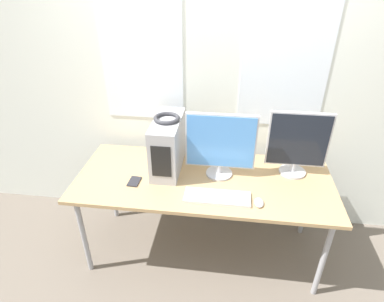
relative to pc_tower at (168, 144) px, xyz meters
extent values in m
plane|color=#665B51|center=(0.29, -0.52, -0.96)|extent=(14.00, 14.00, 0.00)
cube|color=silver|center=(0.29, 0.41, 0.39)|extent=(8.00, 0.06, 2.70)
cube|color=white|center=(-0.26, 0.38, 0.70)|extent=(0.65, 0.01, 1.31)
cube|color=white|center=(0.84, 0.38, 0.70)|extent=(0.65, 0.01, 1.31)
cube|color=tan|center=(0.29, -0.12, -0.22)|extent=(1.92, 0.80, 0.03)
cylinder|color=#99999E|center=(-0.59, -0.44, -0.60)|extent=(0.04, 0.04, 0.73)
cylinder|color=#99999E|center=(1.17, -0.44, -0.60)|extent=(0.04, 0.04, 0.73)
cylinder|color=#99999E|center=(-0.59, 0.20, -0.60)|extent=(0.04, 0.04, 0.73)
cylinder|color=#99999E|center=(1.17, 0.20, -0.60)|extent=(0.04, 0.04, 0.73)
cube|color=#9E9EA3|center=(0.00, 0.00, 0.00)|extent=(0.20, 0.49, 0.41)
cube|color=black|center=(0.00, -0.25, 0.00)|extent=(0.14, 0.00, 0.25)
torus|color=#333338|center=(0.00, 0.00, 0.22)|extent=(0.19, 0.19, 0.03)
cylinder|color=#B7B7BC|center=(0.40, -0.05, -0.20)|extent=(0.20, 0.20, 0.02)
cylinder|color=#B7B7BC|center=(0.40, -0.05, -0.15)|extent=(0.04, 0.04, 0.07)
cube|color=#B7B7BC|center=(0.40, -0.05, 0.08)|extent=(0.51, 0.03, 0.43)
cube|color=#4C8CD8|center=(0.40, -0.06, 0.08)|extent=(0.49, 0.00, 0.40)
cylinder|color=#B7B7BC|center=(0.96, 0.05, -0.20)|extent=(0.20, 0.20, 0.02)
cylinder|color=#B7B7BC|center=(0.96, 0.05, -0.15)|extent=(0.04, 0.04, 0.07)
cube|color=#B7B7BC|center=(0.96, 0.05, 0.08)|extent=(0.44, 0.03, 0.43)
cube|color=black|center=(0.96, 0.03, 0.08)|extent=(0.42, 0.00, 0.40)
cube|color=silver|center=(0.40, -0.34, -0.19)|extent=(0.45, 0.16, 0.02)
cube|color=white|center=(0.40, -0.34, -0.18)|extent=(0.42, 0.13, 0.00)
ellipsoid|color=#B2B2B7|center=(0.69, -0.36, -0.19)|extent=(0.06, 0.10, 0.02)
cube|color=#232328|center=(-0.22, -0.23, -0.20)|extent=(0.08, 0.12, 0.01)
camera|label=1|loc=(0.45, -2.08, 1.21)|focal=30.00mm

